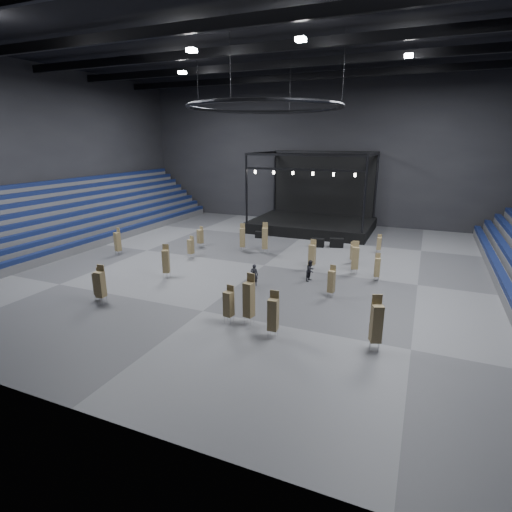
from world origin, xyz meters
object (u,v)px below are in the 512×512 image
at_px(chair_stack_6, 242,237).
at_px(chair_stack_8, 377,267).
at_px(flight_case_mid, 318,243).
at_px(chair_stack_13, 353,252).
at_px(flight_case_right, 337,243).
at_px(man_center, 254,275).
at_px(chair_stack_11, 166,261).
at_px(chair_stack_1, 331,281).
at_px(chair_stack_12, 191,246).
at_px(chair_stack_4, 97,284).
at_px(chair_stack_2, 229,303).
at_px(chair_stack_9, 265,238).
at_px(chair_stack_16, 376,322).
at_px(chair_stack_5, 200,236).
at_px(flight_case_left, 260,235).
at_px(chair_stack_14, 355,257).
at_px(stage, 314,217).
at_px(chair_stack_0, 273,314).
at_px(chair_stack_15, 249,299).
at_px(chair_stack_10, 100,284).
at_px(crew_member, 310,271).
at_px(chair_stack_3, 118,241).
at_px(chair_stack_17, 312,254).
at_px(chair_stack_7, 379,243).

xyz_separation_m(chair_stack_6, chair_stack_8, (13.24, -3.83, -0.26)).
distance_m(flight_case_mid, chair_stack_13, 6.24).
bearing_deg(flight_case_right, man_center, -103.95).
bearing_deg(man_center, chair_stack_11, 1.22).
bearing_deg(chair_stack_1, chair_stack_12, 171.63).
bearing_deg(chair_stack_4, chair_stack_2, 14.49).
height_order(chair_stack_9, chair_stack_16, chair_stack_16).
xyz_separation_m(flight_case_right, chair_stack_5, (-12.78, -5.38, 0.69)).
height_order(flight_case_left, chair_stack_14, chair_stack_14).
distance_m(chair_stack_8, chair_stack_12, 16.64).
xyz_separation_m(stage, man_center, (1.14, -21.08, -0.63)).
height_order(flight_case_right, chair_stack_0, chair_stack_0).
distance_m(chair_stack_5, chair_stack_14, 16.12).
relative_size(flight_case_left, chair_stack_2, 0.46).
bearing_deg(chair_stack_12, chair_stack_1, -5.27).
distance_m(chair_stack_5, chair_stack_6, 4.57).
relative_size(flight_case_right, chair_stack_15, 0.45).
distance_m(chair_stack_1, chair_stack_6, 13.71).
height_order(flight_case_right, chair_stack_11, chair_stack_11).
bearing_deg(chair_stack_8, chair_stack_6, 152.20).
distance_m(chair_stack_10, crew_member, 15.19).
height_order(chair_stack_12, chair_stack_16, chair_stack_16).
relative_size(chair_stack_5, man_center, 1.29).
relative_size(chair_stack_3, chair_stack_9, 0.88).
distance_m(flight_case_right, chair_stack_1, 13.75).
height_order(chair_stack_1, chair_stack_9, chair_stack_9).
distance_m(flight_case_left, chair_stack_14, 14.68).
relative_size(chair_stack_10, man_center, 1.60).
bearing_deg(chair_stack_4, chair_stack_6, 88.69).
bearing_deg(chair_stack_2, chair_stack_6, 120.44).
bearing_deg(chair_stack_12, chair_stack_4, -79.45).
bearing_deg(chair_stack_12, flight_case_right, 50.12).
xyz_separation_m(chair_stack_5, chair_stack_17, (12.40, -2.69, 0.19)).
distance_m(chair_stack_14, chair_stack_17, 3.52).
bearing_deg(chair_stack_10, flight_case_mid, 58.70).
relative_size(flight_case_left, chair_stack_11, 0.39).
height_order(flight_case_right, man_center, man_center).
height_order(chair_stack_0, chair_stack_7, chair_stack_0).
relative_size(chair_stack_2, chair_stack_4, 1.03).
bearing_deg(chair_stack_9, chair_stack_1, -62.27).
distance_m(flight_case_left, chair_stack_0, 23.38).
bearing_deg(man_center, chair_stack_4, 30.30).
height_order(flight_case_mid, man_center, man_center).
distance_m(chair_stack_8, chair_stack_11, 16.47).
distance_m(chair_stack_6, chair_stack_10, 15.92).
distance_m(stage, chair_stack_10, 29.05).
height_order(chair_stack_0, chair_stack_6, chair_stack_6).
xyz_separation_m(chair_stack_7, chair_stack_11, (-14.64, -13.97, 0.41)).
xyz_separation_m(flight_case_right, chair_stack_9, (-5.91, -4.88, 1.05)).
relative_size(chair_stack_14, chair_stack_17, 1.06).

